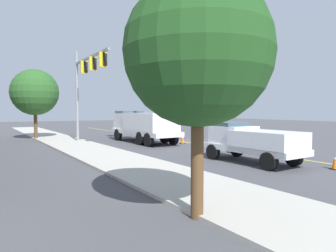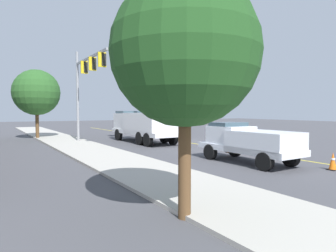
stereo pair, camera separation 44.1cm
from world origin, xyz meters
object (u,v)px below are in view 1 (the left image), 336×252
Objects in this scene: utility_bucket_truck at (143,123)px; traffic_cone_mid_front at (231,147)px; traffic_signal_mast at (86,77)px; passing_minivan at (149,125)px; traffic_cone_mid_rear at (182,139)px; traffic_cone_leading at (336,161)px; service_pickup_truck at (251,141)px; traffic_cone_trailing at (140,134)px.

traffic_cone_mid_front is (-8.45, -2.52, -1.25)m from utility_bucket_truck.
utility_bucket_truck is 5.98m from traffic_signal_mast.
traffic_cone_mid_rear is at bearing 168.43° from passing_minivan.
traffic_signal_mast reaches higher than traffic_cone_leading.
service_pickup_truck is 16.25m from traffic_cone_trailing.
traffic_cone_mid_rear is (12.37, 0.65, -0.01)m from traffic_cone_leading.
traffic_cone_leading is 6.50m from traffic_cone_mid_front.
traffic_signal_mast reaches higher than traffic_cone_mid_rear.
passing_minivan is 23.96m from traffic_cone_leading.
traffic_cone_mid_front is 0.95× the size of traffic_cone_mid_rear.
service_pickup_truck is at bearing 177.38° from traffic_cone_trailing.
traffic_cone_leading is at bearing -175.99° from traffic_cone_trailing.
utility_bucket_truck is 8.90m from traffic_cone_mid_front.
traffic_signal_mast is at bearing 66.07° from traffic_cone_mid_rear.
utility_bucket_truck is 10.93× the size of traffic_cone_mid_front.
service_pickup_truck is 3.88m from traffic_cone_leading.
utility_bucket_truck reaches higher than traffic_cone_mid_rear.
traffic_cone_trailing is (4.47, -1.72, -1.25)m from utility_bucket_truck.
service_pickup_truck is at bearing -175.25° from utility_bucket_truck.
utility_bucket_truck reaches higher than traffic_cone_trailing.
utility_bucket_truck is at bearing 11.66° from traffic_cone_leading.
traffic_signal_mast is at bearing 26.45° from traffic_cone_leading.
passing_minivan reaches higher than traffic_cone_trailing.
traffic_cone_leading is at bearing 175.92° from passing_minivan.
passing_minivan is at bearing -28.08° from utility_bucket_truck.
service_pickup_truck reaches higher than traffic_cone_trailing.
traffic_signal_mast is at bearing 24.47° from service_pickup_truck.
utility_bucket_truck is at bearing 151.92° from passing_minivan.
service_pickup_truck is 7.14× the size of traffic_cone_mid_rear.
traffic_signal_mast is (3.13, 7.06, 4.96)m from traffic_cone_mid_rear.
utility_bucket_truck is 10.18m from passing_minivan.
traffic_cone_trailing is at bearing 4.01° from traffic_cone_leading.
utility_bucket_truck is 10.24× the size of traffic_cone_leading.
traffic_cone_mid_rear is 9.18m from traffic_signal_mast.
traffic_cone_leading is 18.01m from traffic_signal_mast.
traffic_signal_mast is (-3.89, 6.35, 4.98)m from traffic_cone_trailing.
utility_bucket_truck reaches higher than traffic_cone_leading.
passing_minivan reaches higher than traffic_cone_mid_front.
traffic_cone_mid_front is 1.00× the size of traffic_cone_trailing.
passing_minivan is at bearing -4.08° from traffic_cone_leading.
traffic_cone_leading is (-23.89, 1.70, -0.57)m from passing_minivan.
utility_bucket_truck is at bearing 4.75° from service_pickup_truck.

